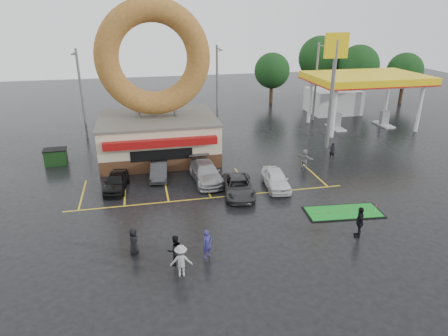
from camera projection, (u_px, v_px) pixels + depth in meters
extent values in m
plane|color=black|center=(221.00, 221.00, 25.27)|extent=(120.00, 120.00, 0.00)
cube|color=#472B19|center=(159.00, 150.00, 36.26)|extent=(10.00, 8.00, 1.20)
cube|color=beige|center=(158.00, 131.00, 35.61)|extent=(10.00, 8.00, 2.30)
cube|color=#59544C|center=(157.00, 117.00, 35.15)|extent=(10.20, 8.20, 0.20)
cube|color=maroon|center=(161.00, 143.00, 31.61)|extent=(9.00, 0.60, 0.60)
cylinder|color=slate|center=(138.00, 111.00, 34.57)|extent=(0.30, 0.30, 1.20)
cylinder|color=slate|center=(175.00, 109.00, 35.20)|extent=(0.30, 0.30, 1.20)
torus|color=brown|center=(153.00, 58.00, 33.26)|extent=(9.60, 2.00, 9.60)
cylinder|color=silver|center=(334.00, 114.00, 40.92)|extent=(0.40, 0.40, 5.00)
cylinder|color=silver|center=(419.00, 109.00, 42.89)|extent=(0.40, 0.40, 5.00)
cylinder|color=silver|center=(310.00, 101.00, 46.37)|extent=(0.40, 0.40, 5.00)
cylinder|color=silver|center=(387.00, 98.00, 48.34)|extent=(0.40, 0.40, 5.00)
cube|color=silver|center=(366.00, 80.00, 43.61)|extent=(12.00, 8.00, 0.50)
cube|color=yellow|center=(366.00, 78.00, 43.50)|extent=(12.30, 8.30, 0.70)
cube|color=#99999E|center=(336.00, 120.00, 44.63)|extent=(0.90, 0.60, 1.60)
cube|color=#99999E|center=(384.00, 118.00, 45.81)|extent=(0.90, 0.60, 1.60)
cube|color=silver|center=(333.00, 101.00, 51.35)|extent=(6.00, 5.00, 3.00)
cylinder|color=slate|center=(331.00, 96.00, 36.88)|extent=(0.36, 0.36, 10.00)
cube|color=yellow|center=(337.00, 45.00, 35.21)|extent=(2.20, 0.30, 2.20)
cylinder|color=slate|center=(82.00, 95.00, 39.79)|extent=(0.24, 0.24, 9.00)
cylinder|color=slate|center=(75.00, 53.00, 37.33)|extent=(0.12, 2.00, 0.12)
cube|color=slate|center=(73.00, 54.00, 36.44)|extent=(0.40, 0.18, 0.12)
cylinder|color=slate|center=(217.00, 88.00, 43.46)|extent=(0.24, 0.24, 9.00)
cylinder|color=slate|center=(219.00, 49.00, 40.99)|extent=(0.12, 2.00, 0.12)
cube|color=slate|center=(221.00, 50.00, 40.10)|extent=(0.40, 0.18, 0.12)
cylinder|color=slate|center=(316.00, 82.00, 46.73)|extent=(0.24, 0.24, 9.00)
cylinder|color=slate|center=(323.00, 46.00, 44.27)|extent=(0.12, 2.00, 0.12)
cube|color=slate|center=(327.00, 47.00, 43.38)|extent=(0.40, 0.18, 0.12)
cylinder|color=#332114|center=(355.00, 92.00, 57.10)|extent=(0.50, 0.50, 2.88)
sphere|color=black|center=(359.00, 65.00, 55.71)|extent=(5.60, 5.60, 5.60)
cylinder|color=#332114|center=(401.00, 94.00, 56.53)|extent=(0.50, 0.50, 2.52)
sphere|color=black|center=(405.00, 71.00, 55.31)|extent=(4.90, 4.90, 4.90)
cylinder|color=#332114|center=(318.00, 87.00, 59.87)|extent=(0.50, 0.50, 3.24)
sphere|color=black|center=(320.00, 58.00, 58.31)|extent=(6.30, 6.30, 6.30)
cylinder|color=#332114|center=(271.00, 94.00, 56.61)|extent=(0.50, 0.50, 2.52)
sphere|color=black|center=(272.00, 71.00, 55.40)|extent=(4.90, 4.90, 4.90)
imported|color=black|center=(116.00, 182.00, 29.40)|extent=(2.05, 4.01, 1.31)
imported|color=#29292B|center=(159.00, 170.00, 31.54)|extent=(1.65, 3.81, 1.22)
imported|color=#95959A|center=(206.00, 172.00, 30.87)|extent=(2.33, 5.10, 1.45)
imported|color=#2F2F32|center=(238.00, 187.00, 28.64)|extent=(2.62, 4.71, 1.25)
imported|color=silver|center=(276.00, 179.00, 29.75)|extent=(1.95, 4.14, 1.37)
imported|color=navy|center=(207.00, 244.00, 21.29)|extent=(0.70, 0.60, 1.62)
imported|color=black|center=(175.00, 250.00, 20.68)|extent=(0.94, 0.80, 1.69)
imported|color=#979799|center=(181.00, 261.00, 19.77)|extent=(1.18, 0.75, 1.74)
imported|color=black|center=(134.00, 241.00, 21.62)|extent=(0.55, 0.79, 1.55)
imported|color=black|center=(360.00, 222.00, 23.22)|extent=(0.89, 1.21, 1.90)
imported|color=gray|center=(305.00, 159.00, 33.45)|extent=(1.24, 1.52, 1.63)
imported|color=black|center=(332.00, 151.00, 35.49)|extent=(0.58, 0.40, 1.53)
cube|color=#1D481B|center=(56.00, 157.00, 34.28)|extent=(1.87, 1.30, 1.30)
cube|color=black|center=(343.00, 212.00, 26.28)|extent=(5.17, 2.58, 0.06)
cube|color=#168825|center=(343.00, 212.00, 26.27)|extent=(4.92, 2.34, 0.03)
cylinder|color=silver|center=(376.00, 209.00, 26.09)|extent=(0.02, 0.02, 0.57)
cube|color=red|center=(377.00, 205.00, 26.02)|extent=(0.14, 0.01, 0.10)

